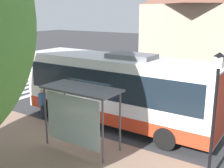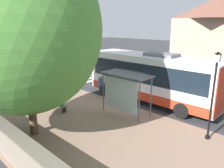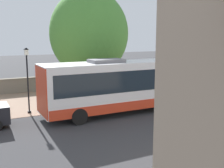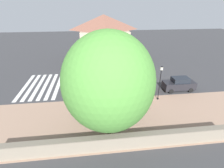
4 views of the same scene
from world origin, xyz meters
The scene contains 12 objects.
ground_plane centered at (0.00, 0.00, 0.00)m, with size 120.00×120.00×0.00m, color #353538.
sidewalk_plaza centered at (-4.50, 0.00, 0.01)m, with size 9.00×44.00×0.02m.
crosswalk_stripes centered at (5.00, 9.51, 0.00)m, with size 9.00×5.25×0.01m.
stone_wall centered at (-8.55, 0.00, 0.70)m, with size 0.60×20.00×1.38m.
background_building centered at (16.50, -0.77, 4.74)m, with size 8.50×9.83×9.20m.
bus centered at (1.78, -0.83, 1.94)m, with size 2.77×10.26×3.75m.
bus_shelter centered at (-1.39, -0.95, 2.17)m, with size 1.52×3.33×2.67m.
pedestrian centered at (0.15, 2.96, 0.99)m, with size 0.34×0.22×1.69m.
bench centered at (-4.12, 2.75, 0.48)m, with size 0.40×1.79×0.88m.
street_lamp_near centered at (-0.92, -6.19, 2.66)m, with size 0.28×0.28×4.49m.
shade_tree centered at (-6.84, 0.75, 5.46)m, with size 7.47×7.47×9.58m.
parked_car_behind_bus centered at (1.19, -9.96, 0.94)m, with size 1.85×4.36×1.92m.
Camera 4 is at (-19.50, 2.02, 11.25)m, focal length 28.00 mm.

